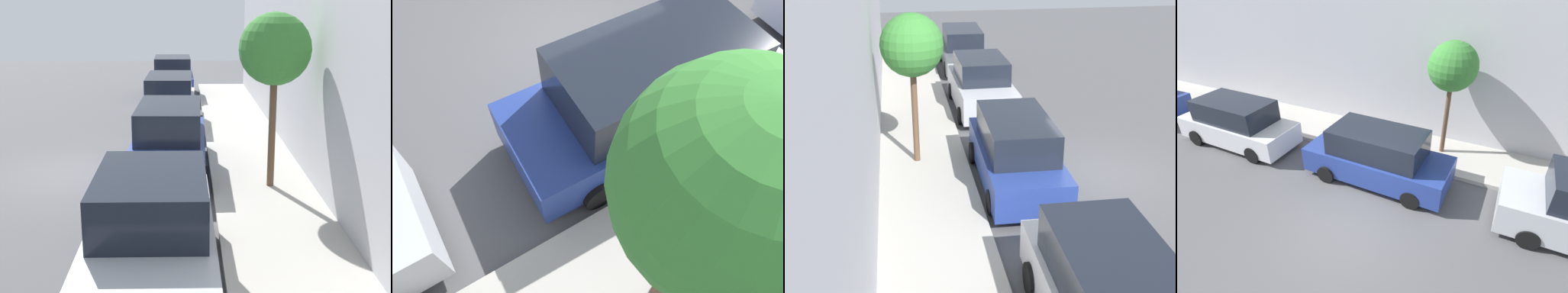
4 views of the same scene
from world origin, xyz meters
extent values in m
plane|color=#515154|center=(0.00, 0.00, 0.00)|extent=(60.00, 60.00, 0.00)
cube|color=#B2ADA3|center=(4.75, 0.00, 0.07)|extent=(2.51, 32.00, 0.15)
cube|color=#4C5156|center=(2.19, -12.48, 0.64)|extent=(2.04, 4.95, 0.84)
cube|color=black|center=(2.19, -12.48, 1.48)|extent=(1.76, 3.15, 0.84)
cylinder|color=black|center=(1.29, -10.96, 0.35)|extent=(0.22, 0.70, 0.70)
cylinder|color=black|center=(3.09, -10.96, 0.35)|extent=(0.22, 0.70, 0.70)
cylinder|color=black|center=(1.29, -14.00, 0.35)|extent=(0.22, 0.70, 0.70)
cylinder|color=black|center=(3.09, -14.00, 0.35)|extent=(0.22, 0.70, 0.70)
cube|color=#B7BABF|center=(2.31, -6.21, 0.70)|extent=(1.99, 4.81, 0.96)
cube|color=black|center=(2.31, -6.21, 1.58)|extent=(1.74, 2.61, 0.80)
cylinder|color=black|center=(1.38, -4.72, 0.30)|extent=(0.22, 0.61, 0.61)
cylinder|color=black|center=(3.24, -4.72, 0.30)|extent=(0.22, 0.61, 0.61)
cylinder|color=black|center=(1.38, -7.69, 0.30)|extent=(0.22, 0.61, 0.61)
cylinder|color=black|center=(3.24, -7.69, 0.30)|extent=(0.22, 0.61, 0.61)
cube|color=navy|center=(2.40, 0.11, 0.64)|extent=(2.01, 4.94, 0.84)
cube|color=black|center=(2.40, 0.11, 1.48)|extent=(1.74, 3.14, 0.84)
cylinder|color=black|center=(1.50, 1.63, 0.31)|extent=(0.22, 0.62, 0.62)
cylinder|color=black|center=(3.30, 1.63, 0.31)|extent=(0.22, 0.62, 0.62)
cylinder|color=black|center=(1.50, -1.41, 0.31)|extent=(0.22, 0.62, 0.62)
cylinder|color=black|center=(3.30, -1.41, 0.31)|extent=(0.22, 0.62, 0.62)
cube|color=black|center=(2.20, 6.29, 1.48)|extent=(1.71, 3.12, 0.84)
cylinder|color=black|center=(1.30, 4.77, 0.33)|extent=(0.22, 0.65, 0.65)
cylinder|color=black|center=(3.10, 4.77, 0.33)|extent=(0.22, 0.65, 0.65)
cylinder|color=#ADADB2|center=(3.95, -12.41, 0.69)|extent=(0.07, 0.07, 1.09)
cube|color=#2D2D33|center=(3.95, -12.41, 1.38)|extent=(0.11, 0.15, 0.28)
cube|color=red|center=(3.95, -12.41, 1.54)|extent=(0.04, 0.09, 0.05)
cylinder|color=brown|center=(4.94, -1.50, 1.59)|extent=(0.17, 0.17, 2.89)
sphere|color=#387F33|center=(4.94, -1.50, 3.51)|extent=(1.71, 1.71, 1.71)
camera|label=1|loc=(2.89, -14.31, 4.55)|focal=50.00mm
camera|label=2|loc=(5.41, -2.90, 5.74)|focal=35.00mm
camera|label=3|loc=(5.41, 13.00, 6.60)|focal=50.00mm
camera|label=4|loc=(-5.42, -3.44, 6.53)|focal=28.00mm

